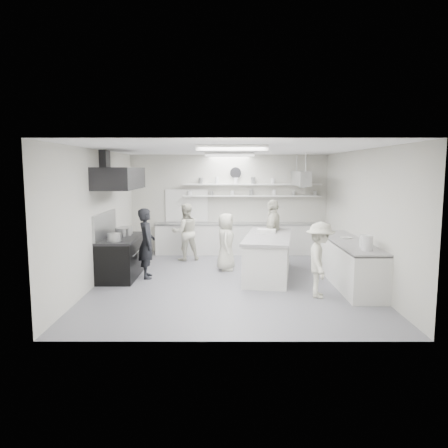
{
  "coord_description": "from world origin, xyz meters",
  "views": [
    {
      "loc": [
        -0.14,
        -9.61,
        2.57
      ],
      "look_at": [
        -0.15,
        0.6,
        1.25
      ],
      "focal_mm": 34.24,
      "sensor_mm": 36.0,
      "label": 1
    }
  ],
  "objects_px": {
    "stove": "(122,258)",
    "right_counter": "(348,263)",
    "prep_island": "(268,257)",
    "cook_back": "(185,232)",
    "cook_stove": "(147,243)",
    "back_counter": "(239,239)"
  },
  "relations": [
    {
      "from": "right_counter",
      "to": "cook_back",
      "type": "distance_m",
      "value": 4.61
    },
    {
      "from": "right_counter",
      "to": "prep_island",
      "type": "relative_size",
      "value": 1.29
    },
    {
      "from": "prep_island",
      "to": "cook_stove",
      "type": "bearing_deg",
      "value": -167.07
    },
    {
      "from": "cook_back",
      "to": "back_counter",
      "type": "bearing_deg",
      "value": -167.92
    },
    {
      "from": "right_counter",
      "to": "cook_stove",
      "type": "relative_size",
      "value": 1.99
    },
    {
      "from": "stove",
      "to": "back_counter",
      "type": "distance_m",
      "value": 4.03
    },
    {
      "from": "stove",
      "to": "right_counter",
      "type": "xyz_separation_m",
      "value": [
        5.25,
        -0.6,
        0.02
      ]
    },
    {
      "from": "cook_back",
      "to": "prep_island",
      "type": "bearing_deg",
      "value": 120.59
    },
    {
      "from": "prep_island",
      "to": "cook_back",
      "type": "bearing_deg",
      "value": 149.78
    },
    {
      "from": "prep_island",
      "to": "cook_stove",
      "type": "relative_size",
      "value": 1.55
    },
    {
      "from": "stove",
      "to": "right_counter",
      "type": "height_order",
      "value": "right_counter"
    },
    {
      "from": "stove",
      "to": "back_counter",
      "type": "bearing_deg",
      "value": 43.99
    },
    {
      "from": "stove",
      "to": "right_counter",
      "type": "distance_m",
      "value": 5.28
    },
    {
      "from": "back_counter",
      "to": "prep_island",
      "type": "bearing_deg",
      "value": -77.39
    },
    {
      "from": "prep_island",
      "to": "cook_stove",
      "type": "height_order",
      "value": "cook_stove"
    },
    {
      "from": "right_counter",
      "to": "cook_stove",
      "type": "height_order",
      "value": "cook_stove"
    },
    {
      "from": "back_counter",
      "to": "prep_island",
      "type": "distance_m",
      "value": 2.82
    },
    {
      "from": "back_counter",
      "to": "cook_back",
      "type": "height_order",
      "value": "cook_back"
    },
    {
      "from": "right_counter",
      "to": "prep_island",
      "type": "bearing_deg",
      "value": 159.44
    },
    {
      "from": "stove",
      "to": "right_counter",
      "type": "bearing_deg",
      "value": -6.52
    },
    {
      "from": "right_counter",
      "to": "cook_stove",
      "type": "bearing_deg",
      "value": 173.87
    },
    {
      "from": "stove",
      "to": "cook_stove",
      "type": "xyz_separation_m",
      "value": [
        0.63,
        -0.1,
        0.38
      ]
    }
  ]
}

